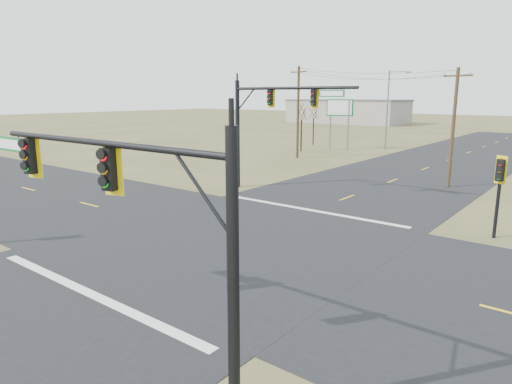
% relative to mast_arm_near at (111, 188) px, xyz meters
% --- Properties ---
extents(ground, '(320.00, 320.00, 0.00)m').
position_rel_mast_arm_near_xyz_m(ground, '(-4.19, 9.17, -4.60)').
color(ground, olive).
rests_on(ground, ground).
extents(road_ew, '(160.00, 14.00, 0.02)m').
position_rel_mast_arm_near_xyz_m(road_ew, '(-4.19, 9.17, -4.59)').
color(road_ew, black).
rests_on(road_ew, ground).
extents(road_ns, '(14.00, 160.00, 0.02)m').
position_rel_mast_arm_near_xyz_m(road_ns, '(-4.19, 9.17, -4.59)').
color(road_ns, black).
rests_on(road_ns, ground).
extents(stop_bar_near, '(12.00, 0.40, 0.01)m').
position_rel_mast_arm_near_xyz_m(stop_bar_near, '(-4.19, 1.67, -4.57)').
color(stop_bar_near, silver).
rests_on(stop_bar_near, road_ns).
extents(stop_bar_far, '(12.00, 0.40, 0.01)m').
position_rel_mast_arm_near_xyz_m(stop_bar_far, '(-4.19, 16.67, -4.57)').
color(stop_bar_far, silver).
rests_on(stop_bar_far, road_ns).
extents(mast_arm_near, '(10.33, 0.53, 6.30)m').
position_rel_mast_arm_near_xyz_m(mast_arm_near, '(0.00, 0.00, 0.00)').
color(mast_arm_near, black).
rests_on(mast_arm_near, ground).
extents(mast_arm_far, '(9.77, 0.53, 7.92)m').
position_rel_mast_arm_near_xyz_m(mast_arm_far, '(-9.73, 19.52, 1.06)').
color(mast_arm_far, black).
rests_on(mast_arm_far, ground).
extents(pedestal_signal_ne, '(0.67, 0.58, 4.08)m').
position_rel_mast_arm_near_xyz_m(pedestal_signal_ne, '(5.58, 17.46, -1.59)').
color(pedestal_signal_ne, black).
rests_on(pedestal_signal_ne, ground).
extents(utility_pole_near, '(2.15, 0.48, 8.83)m').
position_rel_mast_arm_near_xyz_m(utility_pole_near, '(0.10, 29.32, 0.01)').
color(utility_pole_near, '#46341E').
rests_on(utility_pole_near, ground).
extents(utility_pole_far, '(2.36, 0.79, 9.91)m').
position_rel_mast_arm_near_xyz_m(utility_pole_far, '(-18.11, 36.29, 0.53)').
color(utility_pole_far, '#46341E').
rests_on(utility_pole_far, ground).
extents(highway_sign, '(3.25, 1.13, 6.37)m').
position_rel_mast_arm_near_xyz_m(highway_sign, '(-18.31, 46.29, -0.12)').
color(highway_sign, slate).
rests_on(highway_sign, ground).
extents(streetlight_c, '(2.75, 0.31, 9.87)m').
position_rel_mast_arm_near_xyz_m(streetlight_c, '(-13.06, 49.31, 0.94)').
color(streetlight_c, slate).
rests_on(streetlight_c, ground).
extents(bare_tree_a, '(3.00, 3.00, 6.17)m').
position_rel_mast_arm_near_xyz_m(bare_tree_a, '(-21.03, 41.61, 0.28)').
color(bare_tree_a, black).
rests_on(bare_tree_a, ground).
extents(bare_tree_b, '(2.52, 2.52, 5.76)m').
position_rel_mast_arm_near_xyz_m(bare_tree_b, '(-23.82, 49.11, 0.00)').
color(bare_tree_b, black).
rests_on(bare_tree_b, ground).
extents(warehouse_left, '(28.00, 14.00, 5.50)m').
position_rel_mast_arm_near_xyz_m(warehouse_left, '(-44.19, 99.17, -1.85)').
color(warehouse_left, gray).
rests_on(warehouse_left, ground).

